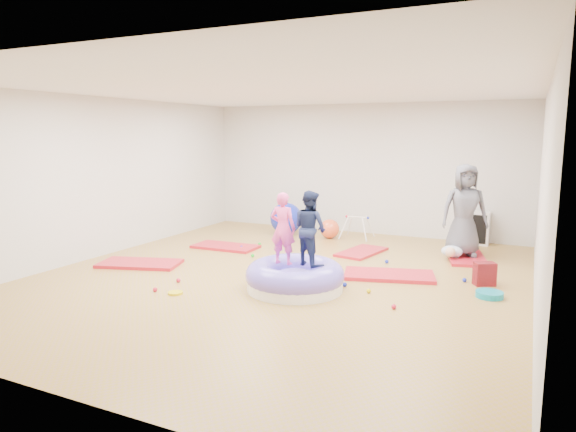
% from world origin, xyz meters
% --- Properties ---
extents(room, '(7.01, 8.01, 2.81)m').
position_xyz_m(room, '(0.00, 0.00, 1.40)').
color(room, '#996F46').
rests_on(room, ground).
extents(gym_mat_front_left, '(1.45, 1.02, 0.05)m').
position_xyz_m(gym_mat_front_left, '(-2.42, -0.36, 0.03)').
color(gym_mat_front_left, red).
rests_on(gym_mat_front_left, ground).
extents(gym_mat_mid_left, '(1.24, 0.64, 0.05)m').
position_xyz_m(gym_mat_mid_left, '(-1.84, 1.37, 0.03)').
color(gym_mat_mid_left, red).
rests_on(gym_mat_mid_left, ground).
extents(gym_mat_center_back, '(0.75, 1.19, 0.05)m').
position_xyz_m(gym_mat_center_back, '(0.65, 2.07, 0.02)').
color(gym_mat_center_back, red).
rests_on(gym_mat_center_back, ground).
extents(gym_mat_right, '(1.47, 1.01, 0.06)m').
position_xyz_m(gym_mat_right, '(1.50, 0.73, 0.03)').
color(gym_mat_right, red).
rests_on(gym_mat_right, ground).
extents(gym_mat_rear_right, '(0.85, 1.30, 0.05)m').
position_xyz_m(gym_mat_rear_right, '(2.43, 2.42, 0.02)').
color(gym_mat_rear_right, red).
rests_on(gym_mat_rear_right, ground).
extents(inflatable_cushion, '(1.38, 1.38, 0.44)m').
position_xyz_m(inflatable_cushion, '(0.48, -0.48, 0.17)').
color(inflatable_cushion, white).
rests_on(inflatable_cushion, ground).
extents(child_pink, '(0.38, 0.25, 1.02)m').
position_xyz_m(child_pink, '(0.29, -0.47, 0.91)').
color(child_pink, '#FA4797').
rests_on(child_pink, inflatable_cushion).
extents(child_navy, '(0.63, 0.58, 1.05)m').
position_xyz_m(child_navy, '(0.66, -0.37, 0.92)').
color(child_navy, '#182246').
rests_on(child_navy, inflatable_cushion).
extents(adult_caregiver, '(0.92, 0.76, 1.60)m').
position_xyz_m(adult_caregiver, '(2.35, 2.47, 0.85)').
color(adult_caregiver, '#4E4F5A').
rests_on(adult_caregiver, gym_mat_rear_right).
extents(infant, '(0.36, 0.36, 0.21)m').
position_xyz_m(infant, '(2.21, 2.20, 0.16)').
color(infant, silver).
rests_on(infant, gym_mat_rear_right).
extents(ball_pit_balls, '(4.16, 3.29, 0.06)m').
position_xyz_m(ball_pit_balls, '(0.20, 0.34, 0.03)').
color(ball_pit_balls, green).
rests_on(ball_pit_balls, ground).
extents(exercise_ball_blue, '(0.69, 0.69, 0.69)m').
position_xyz_m(exercise_ball_blue, '(-1.39, 3.11, 0.34)').
color(exercise_ball_blue, '#1625BB').
rests_on(exercise_ball_blue, ground).
extents(exercise_ball_orange, '(0.40, 0.40, 0.40)m').
position_xyz_m(exercise_ball_orange, '(-0.37, 3.09, 0.20)').
color(exercise_ball_orange, '#E6542D').
rests_on(exercise_ball_orange, ground).
extents(infant_play_gym, '(0.62, 0.59, 0.47)m').
position_xyz_m(infant_play_gym, '(0.17, 3.26, 0.32)').
color(infant_play_gym, silver).
rests_on(infant_play_gym, ground).
extents(cube_shelf, '(0.65, 0.32, 0.65)m').
position_xyz_m(cube_shelf, '(2.36, 3.79, 0.33)').
color(cube_shelf, silver).
rests_on(cube_shelf, ground).
extents(balance_disc, '(0.36, 0.36, 0.08)m').
position_xyz_m(balance_disc, '(2.97, 0.33, 0.04)').
color(balance_disc, '#0D819B').
rests_on(balance_disc, ground).
extents(backpack, '(0.34, 0.30, 0.33)m').
position_xyz_m(backpack, '(2.85, 0.90, 0.17)').
color(backpack, '#AF111C').
rests_on(backpack, ground).
extents(yellow_toy, '(0.20, 0.20, 0.03)m').
position_xyz_m(yellow_toy, '(-0.91, -1.36, 0.02)').
color(yellow_toy, '#D5C205').
rests_on(yellow_toy, ground).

